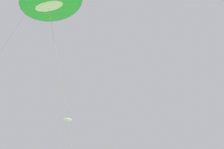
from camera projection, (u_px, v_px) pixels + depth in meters
The scene contains 2 objects.
big_show_kite at pixel (55, 1), 17.33m from camera, with size 7.74×11.82×18.13m.
small_kite_tiny_distant at pixel (68, 120), 28.81m from camera, with size 1.88×1.39×17.05m.
Camera 1 is at (-9.19, 4.85, 1.32)m, focal length 35.47 mm.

